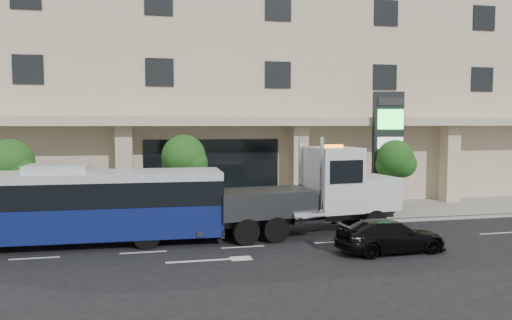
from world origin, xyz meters
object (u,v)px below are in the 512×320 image
at_px(city_bus, 58,205).
at_px(tow_truck, 315,194).
at_px(signage_pylon, 388,150).
at_px(black_sedan, 390,236).

height_order(city_bus, tow_truck, tow_truck).
xyz_separation_m(tow_truck, signage_pylon, (6.03, 4.75, 1.72)).
relative_size(city_bus, signage_pylon, 2.00).
bearing_deg(black_sedan, tow_truck, 21.61).
distance_m(city_bus, tow_truck, 11.15).
relative_size(tow_truck, signage_pylon, 1.47).
xyz_separation_m(city_bus, black_sedan, (12.94, -3.84, -1.08)).
distance_m(tow_truck, signage_pylon, 7.86).
bearing_deg(tow_truck, city_bus, 172.96).
bearing_deg(signage_pylon, black_sedan, -104.89).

